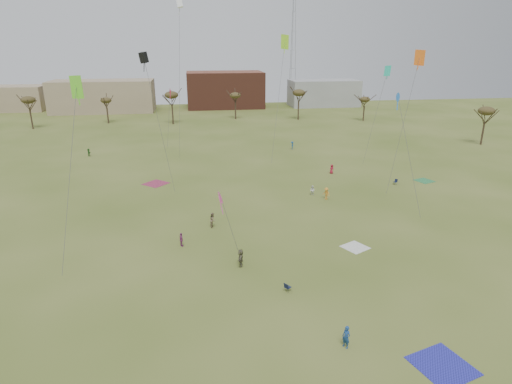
{
  "coord_description": "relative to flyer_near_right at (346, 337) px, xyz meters",
  "views": [
    {
      "loc": [
        -6.49,
        -31.98,
        20.92
      ],
      "look_at": [
        0.0,
        12.0,
        5.5
      ],
      "focal_mm": 29.95,
      "sensor_mm": 36.0,
      "label": 1
    }
  ],
  "objects": [
    {
      "name": "spectator_mid_d",
      "position": [
        -12.11,
        18.46,
        -0.1
      ],
      "size": [
        0.65,
        0.99,
        1.57
      ],
      "primitive_type": "imported",
      "rotation": [
        0.0,
        0.0,
        1.89
      ],
      "color": "#8C3A72",
      "rests_on": "ground"
    },
    {
      "name": "blanket_cream",
      "position": [
        6.59,
        15.39,
        -0.88
      ],
      "size": [
        3.29,
        3.29,
        0.03
      ],
      "primitive_type": "cube",
      "rotation": [
        0.0,
        0.0,
        0.49
      ],
      "color": "white",
      "rests_on": "ground"
    },
    {
      "name": "flyer_near_right",
      "position": [
        0.0,
        0.0,
        0.0
      ],
      "size": [
        0.71,
        0.77,
        1.76
      ],
      "primitive_type": "imported",
      "rotation": [
        0.0,
        0.0,
        5.3
      ],
      "color": "navy",
      "rests_on": "ground"
    },
    {
      "name": "building_tan_west",
      "position": [
        -68.73,
        129.51,
        3.12
      ],
      "size": [
        20.0,
        12.0,
        8.0
      ],
      "primitive_type": "cube",
      "color": "#937F60",
      "rests_on": "ground"
    },
    {
      "name": "building_grey",
      "position": [
        36.27,
        125.51,
        3.62
      ],
      "size": [
        24.0,
        12.0,
        9.0
      ],
      "primitive_type": "cube",
      "color": "gray",
      "rests_on": "ground"
    },
    {
      "name": "camp_chair_right",
      "position": [
        20.83,
        35.57,
        -0.62
      ],
      "size": [
        0.71,
        0.69,
        0.87
      ],
      "rotation": [
        0.0,
        0.0,
        5.19
      ],
      "color": "#131A34",
      "rests_on": "ground"
    },
    {
      "name": "blanket_plum",
      "position": [
        -16.56,
        41.53,
        -0.88
      ],
      "size": [
        4.6,
        4.6,
        0.03
      ],
      "primitive_type": "cube",
      "rotation": [
        0.0,
        0.0,
        0.84
      ],
      "color": "#982F4E",
      "rests_on": "ground"
    },
    {
      "name": "flyer_far_c",
      "position": [
        10.12,
        61.29,
        -0.05
      ],
      "size": [
        0.76,
        1.15,
        1.67
      ],
      "primitive_type": "imported",
      "rotation": [
        0.0,
        0.0,
        4.58
      ],
      "color": "navy",
      "rests_on": "ground"
    },
    {
      "name": "blanket_olive",
      "position": [
        26.39,
        36.68,
        -0.88
      ],
      "size": [
        3.28,
        3.28,
        0.03
      ],
      "primitive_type": "cube",
      "rotation": [
        0.0,
        0.0,
        1.92
      ],
      "color": "#2F8348",
      "rests_on": "ground"
    },
    {
      "name": "building_tan",
      "position": [
        -38.73,
        122.51,
        4.12
      ],
      "size": [
        32.0,
        14.0,
        10.0
      ],
      "primitive_type": "cube",
      "color": "#937F60",
      "rests_on": "ground"
    },
    {
      "name": "flyer_far_a",
      "position": [
        -30.9,
        61.5,
        -0.12
      ],
      "size": [
        1.02,
        1.45,
        1.51
      ],
      "primitive_type": "imported",
      "rotation": [
        0.0,
        0.0,
        2.03
      ],
      "color": "#276521",
      "rests_on": "ground"
    },
    {
      "name": "kites_aloft",
      "position": [
        -9.9,
        40.36,
        19.53
      ],
      "size": [
        67.57,
        59.47,
        27.58
      ],
      "color": "red",
      "rests_on": "ground"
    },
    {
      "name": "spectator_mid_e",
      "position": [
        6.57,
        32.68,
        -0.18
      ],
      "size": [
        0.85,
        0.86,
        1.41
      ],
      "primitive_type": "imported",
      "rotation": [
        0.0,
        0.0,
        5.44
      ],
      "color": "white",
      "rests_on": "ground"
    },
    {
      "name": "spectator_fore_b",
      "position": [
        -8.44,
        23.2,
        0.02
      ],
      "size": [
        0.88,
        1.02,
        1.81
      ],
      "primitive_type": "imported",
      "rotation": [
        0.0,
        0.0,
        1.32
      ],
      "color": "#836F53",
      "rests_on": "ground"
    },
    {
      "name": "flyer_mid_b",
      "position": [
        8.02,
        30.62,
        -0.01
      ],
      "size": [
        1.2,
        1.28,
        1.74
      ],
      "primitive_type": "imported",
      "rotation": [
        0.0,
        0.0,
        5.37
      ],
      "color": "orange",
      "rests_on": "ground"
    },
    {
      "name": "radio_tower",
      "position": [
        26.27,
        132.51,
        18.33
      ],
      "size": [
        1.51,
        1.72,
        41.0
      ],
      "color": "#9EA3A8",
      "rests_on": "ground"
    },
    {
      "name": "blanket_blue",
      "position": [
        5.96,
        -2.84,
        -0.88
      ],
      "size": [
        4.52,
        4.52,
        0.03
      ],
      "primitive_type": "cube",
      "rotation": [
        0.0,
        0.0,
        0.29
      ],
      "color": "#2729AB",
      "rests_on": "ground"
    },
    {
      "name": "spectator_fore_c",
      "position": [
        -6.21,
        13.14,
        0.03
      ],
      "size": [
        0.73,
        1.73,
        1.81
      ],
      "primitive_type": "imported",
      "rotation": [
        0.0,
        0.0,
        4.59
      ],
      "color": "brown",
      "rests_on": "ground"
    },
    {
      "name": "flyer_far_b",
      "position": [
        12.8,
        42.91,
        -0.09
      ],
      "size": [
        0.9,
        0.74,
        1.59
      ],
      "primitive_type": "imported",
      "rotation": [
        0.0,
        0.0,
        0.35
      ],
      "color": "maroon",
      "rests_on": "ground"
    },
    {
      "name": "camp_chair_center",
      "position": [
        -2.58,
        7.91,
        -0.62
      ],
      "size": [
        0.74,
        0.73,
        0.87
      ],
      "rotation": [
        0.0,
        0.0,
        2.2
      ],
      "color": "#131A36",
      "rests_on": "ground"
    },
    {
      "name": "ground",
      "position": [
        -3.73,
        7.51,
        -0.88
      ],
      "size": [
        260.0,
        260.0,
        0.0
      ],
      "primitive_type": "plane",
      "color": "#465A1C",
      "rests_on": "ground"
    },
    {
      "name": "tree_line",
      "position": [
        -6.57,
        86.63,
        6.21
      ],
      "size": [
        117.44,
        49.32,
        8.91
      ],
      "color": "#3A2B1E",
      "rests_on": "ground"
    },
    {
      "name": "building_brick",
      "position": [
        1.27,
        127.51,
        5.12
      ],
      "size": [
        26.0,
        16.0,
        12.0
      ],
      "primitive_type": "cube",
      "color": "brown",
      "rests_on": "ground"
    }
  ]
}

